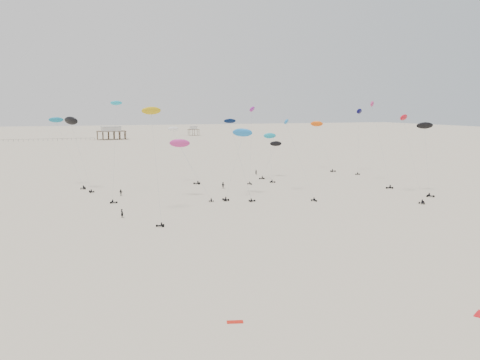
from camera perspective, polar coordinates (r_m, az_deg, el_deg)
name	(u,v)px	position (r m, az deg, el deg)	size (l,w,h in m)	color
ground_plane	(158,160)	(214.86, -9.91, 2.45)	(900.00, 900.00, 0.00)	beige
pavilion_main	(111,134)	(362.13, -15.42, 5.45)	(21.00, 13.00, 9.80)	brown
pavilion_small	(194,131)	(402.55, -5.69, 5.92)	(9.00, 7.00, 8.00)	brown
pier_fence	(36,140)	(362.53, -23.64, 4.49)	(80.20, 0.20, 1.50)	black
rig_0	(252,121)	(146.83, 1.44, 7.25)	(5.61, 9.30, 23.89)	black
rig_1	(64,140)	(146.71, -20.63, 4.61)	(9.88, 10.89, 21.47)	black
rig_2	(184,154)	(145.50, -6.81, 3.22)	(8.74, 8.31, 17.95)	black
rig_3	(294,144)	(125.69, 6.64, 4.42)	(3.65, 17.50, 23.35)	black
rig_4	(270,145)	(154.93, 3.71, 4.31)	(6.87, 13.35, 17.28)	black
rig_5	(409,141)	(130.25, 19.90, 4.51)	(7.77, 17.07, 24.15)	black
rig_7	(115,142)	(125.69, -14.98, 4.52)	(5.44, 16.43, 27.65)	black
rig_8	(73,129)	(139.44, -19.65, 5.87)	(7.77, 10.17, 21.08)	black
rig_9	(272,153)	(156.51, 3.91, 3.31)	(9.22, 4.75, 12.62)	black
rig_10	(359,123)	(175.83, 14.29, 6.81)	(8.85, 11.49, 23.68)	black
rig_11	(238,150)	(117.52, -0.27, 3.74)	(6.41, 7.27, 20.68)	black
rig_12	(377,128)	(149.54, 16.39, 6.07)	(5.38, 16.62, 26.92)	black
rig_14	(320,133)	(180.43, 9.72, 5.66)	(4.88, 13.85, 19.43)	black
rig_15	(240,142)	(123.04, -0.01, 4.65)	(10.77, 10.23, 18.71)	black
rig_16	(183,149)	(121.41, -6.95, 3.73)	(9.57, 11.44, 16.72)	black
rig_17	(153,128)	(102.24, -10.59, 6.21)	(4.58, 15.59, 25.15)	black
rig_18	(426,141)	(136.43, 21.73, 4.41)	(6.41, 9.69, 19.60)	black
spectator_0	(122,218)	(103.06, -14.17, -4.48)	(0.81, 0.56, 2.24)	black
spectator_1	(223,189)	(135.91, -2.06, -1.04)	(1.08, 0.63, 2.21)	black
spectator_2	(121,196)	(128.53, -14.32, -1.88)	(1.24, 0.67, 2.09)	black
spectator_3	(256,175)	(163.79, 1.96, 0.64)	(0.78, 0.54, 2.14)	black
grounded_kite_a	(480,314)	(61.48, 27.23, -14.35)	(2.20, 0.90, 0.08)	red
grounded_kite_b	(235,322)	(53.31, -0.62, -16.95)	(1.80, 0.70, 0.07)	red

